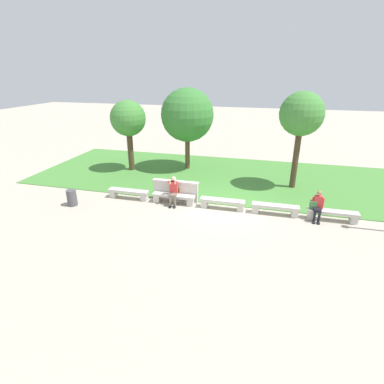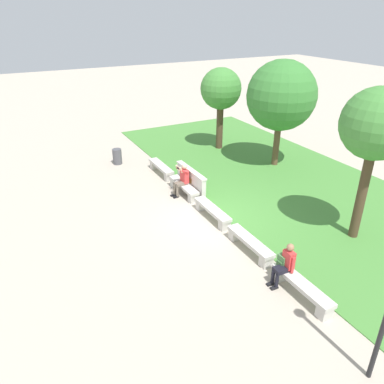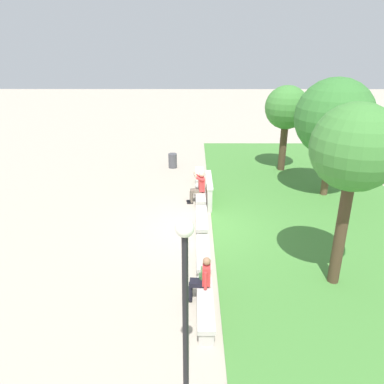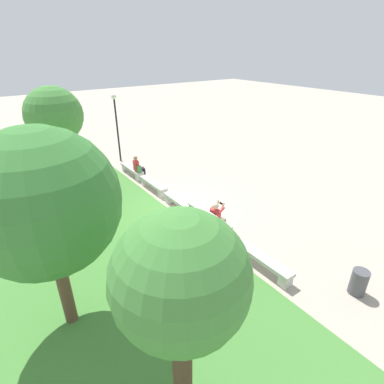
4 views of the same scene
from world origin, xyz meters
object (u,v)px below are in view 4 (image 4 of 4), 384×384
backpack (139,169)px  tree_right_background (54,117)px  trash_bin (359,282)px  tree_behind_wall (180,282)px  bench_near (216,228)px  lamp_post (116,119)px  bench_mid (180,203)px  bench_far (153,185)px  person_photographer (217,217)px  bench_main (264,262)px  tree_left_background (44,203)px  person_distant (138,167)px  bench_end (132,170)px

backpack → tree_right_background: tree_right_background is taller
trash_bin → tree_behind_wall: bearing=86.2°
tree_right_background → trash_bin: size_ratio=6.55×
bench_near → lamp_post: (9.37, -0.41, 2.22)m
bench_mid → trash_bin: bearing=-168.5°
tree_behind_wall → bench_far: bearing=-25.8°
bench_far → person_photographer: (-4.57, -0.08, 0.43)m
bench_main → trash_bin: bearing=-147.6°
bench_mid → tree_left_background: bearing=120.1°
backpack → trash_bin: size_ratio=0.57×
backpack → trash_bin: (-10.55, -1.36, -0.25)m
person_distant → tree_behind_wall: size_ratio=0.30×
bench_end → backpack: (-0.80, -0.01, 0.32)m
bench_near → person_distant: bearing=-0.6°
bench_mid → tree_left_background: 6.86m
person_photographer → backpack: size_ratio=3.08×
bench_end → person_photographer: (-6.87, -0.08, 0.43)m
person_photographer → lamp_post: 9.52m
lamp_post → person_distant: bearing=173.6°
backpack → person_distant: bearing=-18.2°
bench_far → person_distant: bearing=-2.3°
person_distant → tree_left_background: tree_left_background is taller
person_distant → person_photographer: bearing=-179.9°
backpack → tree_right_background: size_ratio=0.09×
person_photographer → tree_right_background: (5.45, 3.64, 3.04)m
tree_behind_wall → lamp_post: size_ratio=1.10×
person_photographer → tree_behind_wall: (-4.12, 4.27, 2.38)m
bench_far → tree_right_background: 5.06m
bench_mid → person_distant: 3.97m
bench_main → tree_right_background: size_ratio=0.41×
bench_near → lamp_post: 9.63m
person_photographer → tree_right_background: bearing=33.8°
person_distant → tree_left_background: size_ratio=0.26×
person_distant → lamp_post: (3.11, -0.35, 1.85)m
bench_end → bench_near: bearing=180.0°
bench_far → person_distant: person_distant is taller
person_photographer → person_distant: size_ratio=1.05×
bench_mid → tree_left_background: tree_left_background is taller
bench_main → lamp_post: 11.88m
bench_end → tree_left_background: bearing=145.2°
backpack → trash_bin: bearing=-172.6°
bench_end → person_photographer: person_photographer is taller
bench_main → bench_mid: (4.59, 0.00, 0.00)m
backpack → tree_left_background: bearing=142.2°
lamp_post → bench_mid: bearing=176.7°
tree_left_background → bench_near: bearing=-81.6°
person_distant → bench_mid: bearing=179.0°
bench_main → tree_behind_wall: tree_behind_wall is taller
tree_left_background → lamp_post: bearing=-29.5°
person_distant → lamp_post: lamp_post is taller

